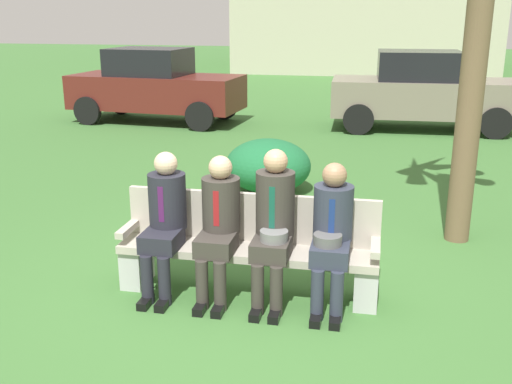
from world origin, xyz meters
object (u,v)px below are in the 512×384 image
seated_man_centerleft (219,220)px  seated_man_rightmost (332,230)px  shrub_near_bench (268,166)px  parked_car_near (155,86)px  seated_man_centerright (273,220)px  seated_man_leftmost (165,216)px  parked_car_far (423,91)px  park_bench (249,246)px

seated_man_centerleft → seated_man_rightmost: 0.99m
seated_man_rightmost → shrub_near_bench: bearing=109.2°
shrub_near_bench → parked_car_near: 6.20m
parked_car_near → seated_man_centerright: bearing=-63.1°
seated_man_centerleft → parked_car_near: 9.14m
seated_man_rightmost → shrub_near_bench: seated_man_rightmost is taller
seated_man_leftmost → parked_car_near: size_ratio=0.32×
seated_man_rightmost → seated_man_leftmost: bearing=179.7°
seated_man_leftmost → seated_man_rightmost: seated_man_leftmost is taller
seated_man_rightmost → parked_car_far: 8.67m
seated_man_leftmost → parked_car_far: size_ratio=0.33×
seated_man_centerleft → seated_man_centerright: size_ratio=0.94×
park_bench → shrub_near_bench: 3.19m
seated_man_centerright → parked_car_near: bearing=116.9°
park_bench → parked_car_far: bearing=76.6°
shrub_near_bench → seated_man_rightmost: bearing=-70.8°
parked_car_far → seated_man_rightmost: bearing=-98.3°
parked_car_near → parked_car_far: size_ratio=1.02×
seated_man_leftmost → seated_man_centerleft: seated_man_leftmost is taller
park_bench → seated_man_centerleft: bearing=-151.1°
seated_man_rightmost → park_bench: bearing=169.5°
seated_man_centerleft → parked_car_near: (-3.73, 8.34, 0.12)m
seated_man_centerleft → seated_man_centerright: seated_man_centerright is taller
seated_man_centerright → park_bench: bearing=152.5°
seated_man_rightmost → parked_car_near: parked_car_near is taller
seated_man_leftmost → shrub_near_bench: 3.33m
park_bench → parked_car_near: bearing=115.8°
park_bench → parked_car_near: parked_car_near is taller
parked_car_near → parked_car_far: 5.98m
park_bench → parked_car_near: 9.12m
parked_car_far → seated_man_leftmost: bearing=-107.8°
seated_man_centerleft → seated_man_rightmost: bearing=-0.4°
park_bench → seated_man_centerleft: seated_man_centerleft is taller
seated_man_centerright → parked_car_far: parked_car_far is taller
seated_man_leftmost → seated_man_centerright: (0.99, 0.00, 0.03)m
parked_car_near → parked_car_far: bearing=2.2°
park_bench → seated_man_centerright: bearing=-27.5°
seated_man_leftmost → seated_man_centerleft: (0.50, -0.00, -0.01)m
seated_man_leftmost → seated_man_centerleft: size_ratio=1.01×
seated_man_centerleft → parked_car_far: bearing=75.3°
park_bench → parked_car_far: 8.68m
seated_man_leftmost → seated_man_rightmost: size_ratio=1.02×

